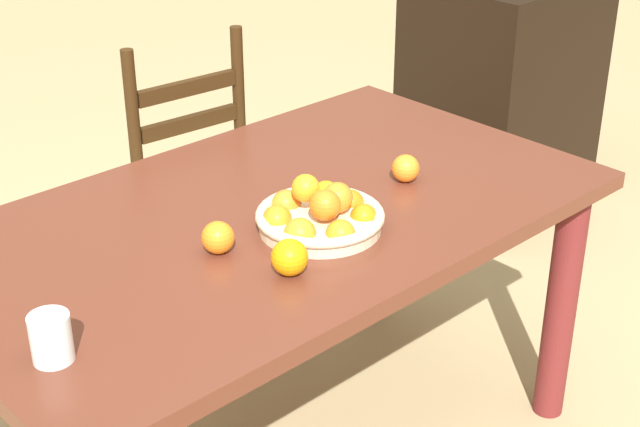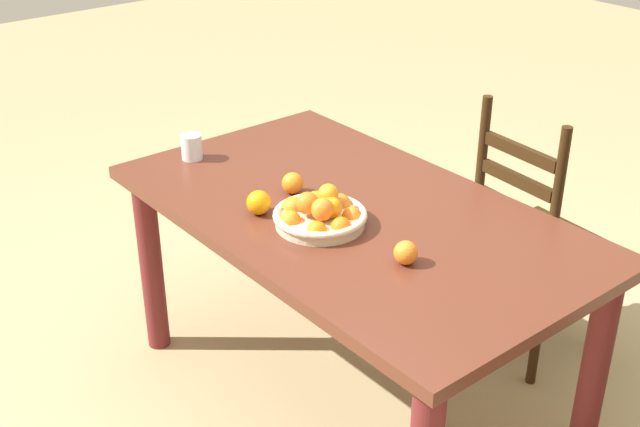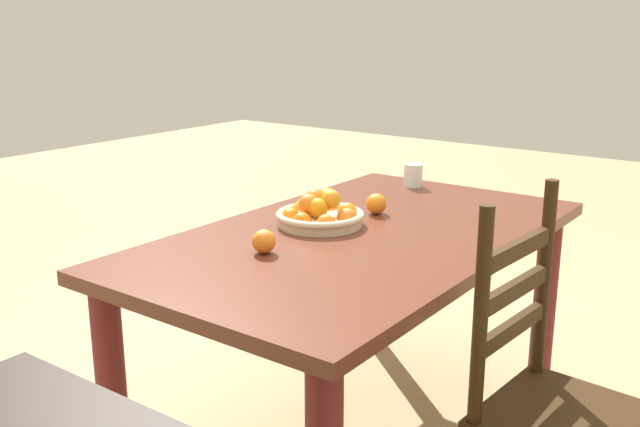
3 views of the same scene
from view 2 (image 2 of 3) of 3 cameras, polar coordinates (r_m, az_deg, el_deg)
name	(u,v)px [view 2 (image 2 of 3)]	position (r m, az deg, el deg)	size (l,w,h in m)	color
ground_plane	(349,396)	(3.09, 2.01, -12.39)	(12.00, 12.00, 0.00)	tan
dining_table	(352,241)	(2.72, 2.23, -1.92)	(1.60, 0.92, 0.76)	#582A1C
chair_near_window	(533,242)	(3.16, 14.44, -1.90)	(0.44, 0.44, 1.01)	black
fruit_bowl	(320,215)	(2.55, 0.01, -0.08)	(0.29, 0.29, 0.13)	beige
orange_loose_0	(406,253)	(2.36, 5.91, -2.69)	(0.07, 0.07, 0.07)	orange
orange_loose_1	(293,183)	(2.75, -1.89, 2.10)	(0.07, 0.07, 0.07)	orange
orange_loose_2	(259,203)	(2.62, -4.23, 0.75)	(0.08, 0.08, 0.08)	orange
drinking_glass	(192,147)	(3.04, -8.82, 4.54)	(0.08, 0.08, 0.09)	silver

